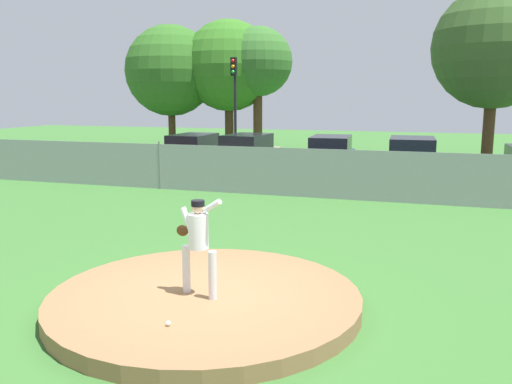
{
  "coord_description": "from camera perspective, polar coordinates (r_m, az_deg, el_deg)",
  "views": [
    {
      "loc": [
        3.35,
        -7.65,
        3.4
      ],
      "look_at": [
        -0.11,
        3.05,
        1.39
      ],
      "focal_mm": 37.7,
      "sensor_mm": 36.0,
      "label": 1
    }
  ],
  "objects": [
    {
      "name": "tree_bushy_near",
      "position": [
        33.71,
        0.19,
        13.58
      ],
      "size": [
        4.23,
        4.23,
        7.6
      ],
      "color": "#4C331E",
      "rests_on": "ground_plane"
    },
    {
      "name": "parked_car_champagne",
      "position": [
        23.34,
        -0.97,
        3.84
      ],
      "size": [
        2.01,
        4.49,
        1.78
      ],
      "color": "tan",
      "rests_on": "ground_plane"
    },
    {
      "name": "pitcher_youth",
      "position": [
        8.53,
        -6.19,
        -4.79
      ],
      "size": [
        0.83,
        0.32,
        1.61
      ],
      "color": "silver",
      "rests_on": "pitchers_mound"
    },
    {
      "name": "parked_car_teal",
      "position": [
        22.19,
        16.16,
        3.14
      ],
      "size": [
        2.04,
        4.58,
        1.8
      ],
      "color": "#146066",
      "rests_on": "ground_plane"
    },
    {
      "name": "baseball",
      "position": [
        7.78,
        -9.3,
        -13.59
      ],
      "size": [
        0.07,
        0.07,
        0.07
      ],
      "primitive_type": "sphere",
      "color": "white",
      "rests_on": "pitchers_mound"
    },
    {
      "name": "pitchers_mound",
      "position": [
        8.98,
        -5.42,
        -11.31
      ],
      "size": [
        5.06,
        5.06,
        0.25
      ],
      "primitive_type": "cylinder",
      "color": "olive",
      "rests_on": "ground_plane"
    },
    {
      "name": "ground_plane",
      "position": [
        14.47,
        4.04,
        -3.49
      ],
      "size": [
        80.0,
        80.0,
        0.0
      ],
      "primitive_type": "plane",
      "color": "#386B2D"
    },
    {
      "name": "tree_slender_far",
      "position": [
        35.21,
        -9.06,
        12.58
      ],
      "size": [
        5.69,
        5.69,
        7.83
      ],
      "color": "#4C331E",
      "rests_on": "ground_plane"
    },
    {
      "name": "traffic_light_near",
      "position": [
        27.76,
        -2.29,
        10.55
      ],
      "size": [
        0.28,
        0.46,
        5.32
      ],
      "color": "black",
      "rests_on": "ground_plane"
    },
    {
      "name": "tree_broad_left",
      "position": [
        29.05,
        23.99,
        13.83
      ],
      "size": [
        5.9,
        5.9,
        8.67
      ],
      "color": "#4C331E",
      "rests_on": "ground_plane"
    },
    {
      "name": "chainlink_fence",
      "position": [
        18.15,
        7.13,
        1.93
      ],
      "size": [
        30.6,
        0.07,
        1.77
      ],
      "color": "gray",
      "rests_on": "ground_plane"
    },
    {
      "name": "asphalt_strip",
      "position": [
        22.66,
        9.24,
        1.38
      ],
      "size": [
        44.0,
        7.0,
        0.01
      ],
      "primitive_type": "cube",
      "color": "#2B2B2D",
      "rests_on": "ground_plane"
    },
    {
      "name": "traffic_cone_orange",
      "position": [
        24.63,
        21.94,
        2.08
      ],
      "size": [
        0.4,
        0.4,
        0.55
      ],
      "color": "orange",
      "rests_on": "asphalt_strip"
    },
    {
      "name": "parked_car_burgundy",
      "position": [
        25.0,
        -6.69,
        4.1
      ],
      "size": [
        1.81,
        4.63,
        1.68
      ],
      "color": "maroon",
      "rests_on": "ground_plane"
    },
    {
      "name": "tree_broad_right",
      "position": [
        34.51,
        -2.91,
        13.2
      ],
      "size": [
        5.65,
        5.65,
        8.1
      ],
      "color": "#4C331E",
      "rests_on": "ground_plane"
    },
    {
      "name": "parked_car_navy",
      "position": [
        22.8,
        7.91,
        3.57
      ],
      "size": [
        1.98,
        4.51,
        1.76
      ],
      "color": "#161E4C",
      "rests_on": "ground_plane"
    }
  ]
}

